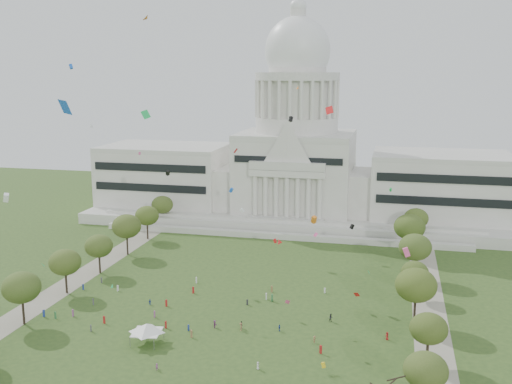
% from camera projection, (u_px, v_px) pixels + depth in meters
% --- Properties ---
extents(ground, '(400.00, 400.00, 0.00)m').
position_uv_depth(ground, '(209.00, 338.00, 131.96)').
color(ground, '#304B1E').
rests_on(ground, ground).
extents(capitol, '(160.00, 64.50, 91.30)m').
position_uv_depth(capitol, '(296.00, 163.00, 235.95)').
color(capitol, beige).
rests_on(capitol, ground).
extents(path_left, '(8.00, 160.00, 0.04)m').
position_uv_depth(path_left, '(81.00, 276.00, 171.41)').
color(path_left, gray).
rests_on(path_left, ground).
extents(path_right, '(8.00, 160.00, 0.04)m').
position_uv_depth(path_right, '(429.00, 306.00, 149.74)').
color(path_right, gray).
rests_on(path_right, ground).
extents(row_tree_r_0, '(7.67, 7.67, 10.91)m').
position_uv_depth(row_tree_r_0, '(426.00, 370.00, 101.60)').
color(row_tree_r_0, black).
rests_on(row_tree_r_0, ground).
extents(row_tree_l_1, '(8.86, 8.86, 12.59)m').
position_uv_depth(row_tree_l_1, '(21.00, 287.00, 137.32)').
color(row_tree_l_1, black).
rests_on(row_tree_l_1, ground).
extents(row_tree_r_1, '(7.58, 7.58, 10.78)m').
position_uv_depth(row_tree_r_1, '(429.00, 329.00, 118.35)').
color(row_tree_r_1, black).
rests_on(row_tree_r_1, ground).
extents(row_tree_l_2, '(8.42, 8.42, 11.97)m').
position_uv_depth(row_tree_l_2, '(65.00, 262.00, 156.96)').
color(row_tree_l_2, black).
rests_on(row_tree_l_2, ground).
extents(row_tree_r_2, '(9.55, 9.55, 13.58)m').
position_uv_depth(row_tree_r_2, '(416.00, 285.00, 136.72)').
color(row_tree_r_2, black).
rests_on(row_tree_r_2, ground).
extents(row_tree_l_3, '(8.12, 8.12, 11.55)m').
position_uv_depth(row_tree_l_3, '(99.00, 246.00, 172.65)').
color(row_tree_l_3, black).
rests_on(row_tree_l_3, ground).
extents(row_tree_r_3, '(7.01, 7.01, 9.98)m').
position_uv_depth(row_tree_r_3, '(415.00, 272.00, 153.44)').
color(row_tree_r_3, black).
rests_on(row_tree_r_3, ground).
extents(row_tree_l_4, '(9.29, 9.29, 13.21)m').
position_uv_depth(row_tree_l_4, '(127.00, 226.00, 190.08)').
color(row_tree_l_4, black).
rests_on(row_tree_l_4, ground).
extents(row_tree_r_4, '(9.19, 9.19, 13.06)m').
position_uv_depth(row_tree_r_4, '(415.00, 247.00, 167.77)').
color(row_tree_r_4, black).
rests_on(row_tree_r_4, ground).
extents(row_tree_l_5, '(8.33, 8.33, 11.85)m').
position_uv_depth(row_tree_l_5, '(147.00, 216.00, 208.26)').
color(row_tree_l_5, black).
rests_on(row_tree_l_5, ground).
extents(row_tree_r_5, '(9.82, 9.82, 13.96)m').
position_uv_depth(row_tree_r_5, '(410.00, 227.00, 187.16)').
color(row_tree_r_5, black).
rests_on(row_tree_r_5, ground).
extents(row_tree_l_6, '(8.19, 8.19, 11.64)m').
position_uv_depth(row_tree_l_6, '(162.00, 205.00, 225.96)').
color(row_tree_l_6, black).
rests_on(row_tree_l_6, ground).
extents(row_tree_r_6, '(8.42, 8.42, 11.97)m').
position_uv_depth(row_tree_r_6, '(416.00, 218.00, 203.99)').
color(row_tree_r_6, black).
rests_on(row_tree_r_6, ground).
extents(event_tent, '(9.19, 9.19, 4.59)m').
position_uv_depth(event_tent, '(147.00, 328.00, 128.59)').
color(event_tent, '#4C4C4C').
rests_on(event_tent, ground).
extents(person_0, '(0.98, 1.05, 1.80)m').
position_uv_depth(person_0, '(387.00, 336.00, 130.69)').
color(person_0, '#B21E1E').
rests_on(person_0, ground).
extents(person_2, '(1.15, 1.02, 2.01)m').
position_uv_depth(person_2, '(331.00, 318.00, 140.07)').
color(person_2, '#26262B').
rests_on(person_2, ground).
extents(person_3, '(0.70, 1.25, 1.87)m').
position_uv_depth(person_3, '(241.00, 327.00, 135.35)').
color(person_3, olive).
rests_on(person_3, ground).
extents(person_4, '(0.88, 1.18, 1.79)m').
position_uv_depth(person_4, '(241.00, 325.00, 136.46)').
color(person_4, '#26262B').
rests_on(person_4, ground).
extents(person_5, '(1.52, 1.81, 1.86)m').
position_uv_depth(person_5, '(215.00, 324.00, 136.86)').
color(person_5, '#994C8C').
rests_on(person_5, ground).
extents(person_6, '(0.73, 0.90, 1.60)m').
position_uv_depth(person_6, '(258.00, 366.00, 117.69)').
color(person_6, silver).
rests_on(person_6, ground).
extents(person_7, '(0.63, 0.66, 1.47)m').
position_uv_depth(person_7, '(157.00, 367.00, 117.39)').
color(person_7, '#994C8C').
rests_on(person_7, ground).
extents(person_8, '(0.73, 0.45, 1.49)m').
position_uv_depth(person_8, '(150.00, 302.00, 150.46)').
color(person_8, navy).
rests_on(person_8, ground).
extents(person_9, '(0.96, 1.18, 1.62)m').
position_uv_depth(person_9, '(315.00, 339.00, 129.20)').
color(person_9, olive).
rests_on(person_9, ground).
extents(person_10, '(0.71, 1.02, 1.58)m').
position_uv_depth(person_10, '(279.00, 328.00, 135.08)').
color(person_10, navy).
rests_on(person_10, ground).
extents(distant_crowd, '(67.48, 36.15, 1.86)m').
position_uv_depth(distant_crowd, '(170.00, 306.00, 147.83)').
color(distant_crowd, navy).
rests_on(distant_crowd, ground).
extents(kite_swarm, '(91.06, 109.67, 67.03)m').
position_uv_depth(kite_swarm, '(229.00, 202.00, 136.11)').
color(kite_swarm, green).
rests_on(kite_swarm, ground).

